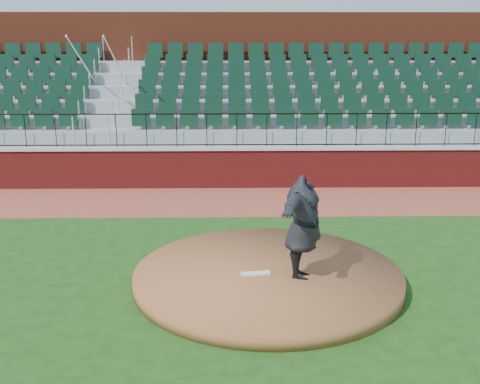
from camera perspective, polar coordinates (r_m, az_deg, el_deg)
ground at (r=11.48m, az=0.13°, el=-8.22°), size 90.00×90.00×0.00m
warning_track at (r=16.58m, az=-0.24°, el=-0.86°), size 34.00×3.20×0.01m
field_wall at (r=17.99m, az=-0.31°, el=2.35°), size 34.00×0.35×1.20m
wall_cap at (r=17.86m, az=-0.31°, el=4.38°), size 34.00×0.45×0.10m
wall_railing at (r=17.77m, az=-0.32°, el=6.13°), size 34.00×0.05×1.00m
seating_stands at (r=20.40m, az=-0.41°, el=8.68°), size 34.00×5.10×4.60m
concourse_wall at (r=23.15m, az=-0.49°, el=10.54°), size 34.00×0.50×5.50m
pitchers_mound at (r=11.11m, az=2.74°, el=-8.36°), size 5.08×5.08×0.25m
pitching_rubber at (r=10.88m, az=1.55°, el=-8.05°), size 0.57×0.22×0.04m
pitcher at (r=10.49m, az=6.23°, el=-3.48°), size 1.28×2.46×1.93m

